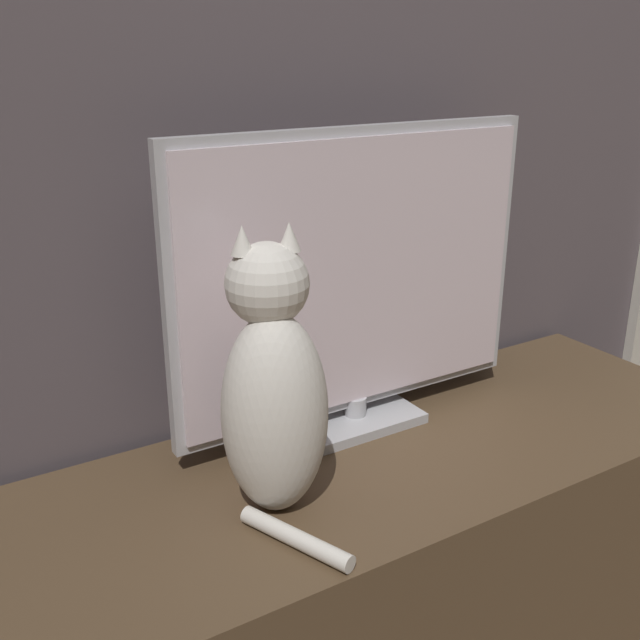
% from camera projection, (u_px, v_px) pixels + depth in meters
% --- Properties ---
extents(tv_stand, '(1.51, 0.52, 0.49)m').
position_uv_depth(tv_stand, '(384.00, 559.00, 1.50)').
color(tv_stand, brown).
rests_on(tv_stand, ground_plane).
extents(tv, '(0.77, 0.15, 0.59)m').
position_uv_depth(tv, '(357.00, 283.00, 1.42)').
color(tv, '#B7B7BC').
rests_on(tv, tv_stand).
extents(cat, '(0.20, 0.32, 0.47)m').
position_uv_depth(cat, '(273.00, 391.00, 1.18)').
color(cat, silver).
rests_on(cat, tv_stand).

